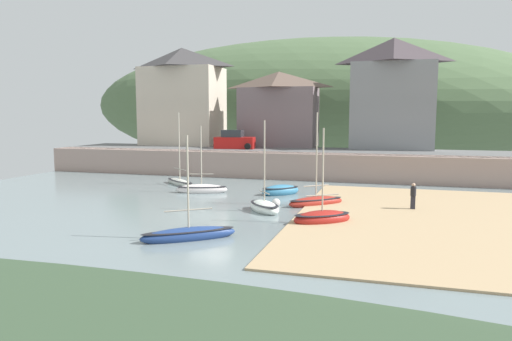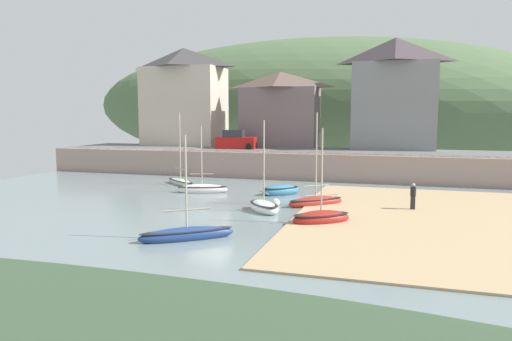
{
  "view_description": "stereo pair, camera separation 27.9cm",
  "coord_description": "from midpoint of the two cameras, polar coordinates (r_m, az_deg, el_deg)",
  "views": [
    {
      "loc": [
        10.26,
        -25.44,
        5.9
      ],
      "look_at": [
        1.14,
        5.79,
        2.03
      ],
      "focal_mm": 32.89,
      "sensor_mm": 36.0,
      "label": 1
    },
    {
      "loc": [
        10.53,
        -25.36,
        5.9
      ],
      "look_at": [
        1.14,
        5.79,
        2.03
      ],
      "focal_mm": 32.89,
      "sensor_mm": 36.0,
      "label": 2
    }
  ],
  "objects": [
    {
      "name": "ground",
      "position": [
        19.1,
        -12.92,
        -10.87
      ],
      "size": [
        48.0,
        41.0,
        0.61
      ],
      "color": "gray"
    },
    {
      "name": "quay_seawall",
      "position": [
        44.37,
        2.65,
        0.9
      ],
      "size": [
        48.0,
        9.4,
        2.4
      ],
      "color": "#A3877C",
      "rests_on": "ground"
    },
    {
      "name": "hillside_backdrop",
      "position": [
        81.64,
        7.26,
        7.91
      ],
      "size": [
        80.0,
        44.0,
        21.62
      ],
      "color": "#4E6743",
      "rests_on": "ground"
    },
    {
      "name": "waterfront_building_left",
      "position": [
        55.98,
        -9.06,
        8.93
      ],
      "size": [
        9.17,
        6.01,
        11.18
      ],
      "color": "beige",
      "rests_on": "ground"
    },
    {
      "name": "waterfront_building_centre",
      "position": [
        52.08,
        2.61,
        7.52
      ],
      "size": [
        8.61,
        4.64,
        8.19
      ],
      "color": "slate",
      "rests_on": "ground"
    },
    {
      "name": "waterfront_building_right",
      "position": [
        50.65,
        16.11,
        9.05
      ],
      "size": [
        8.48,
        5.54,
        11.27
      ],
      "color": "gray",
      "rests_on": "ground"
    },
    {
      "name": "sailboat_white_hull",
      "position": [
        30.89,
        7.04,
        -3.74
      ],
      "size": [
        3.69,
        3.33,
        6.23
      ],
      "rotation": [
        0.0,
        0.0,
        0.7
      ],
      "color": "maroon",
      "rests_on": "ground"
    },
    {
      "name": "dinghy_open_wooden",
      "position": [
        28.83,
        0.75,
        -4.42
      ],
      "size": [
        2.95,
        3.15,
        5.77
      ],
      "rotation": [
        0.0,
        0.0,
        -0.87
      ],
      "color": "white",
      "rests_on": "ground"
    },
    {
      "name": "rowboat_small_beached",
      "position": [
        22.68,
        -8.53,
        -7.66
      ],
      "size": [
        4.25,
        3.51,
        5.14
      ],
      "rotation": [
        0.0,
        0.0,
        0.64
      ],
      "color": "navy",
      "rests_on": "ground"
    },
    {
      "name": "sailboat_far_left",
      "position": [
        35.99,
        -6.86,
        -2.23
      ],
      "size": [
        4.02,
        2.12,
        5.26
      ],
      "rotation": [
        0.0,
        0.0,
        0.3
      ],
      "color": "white",
      "rests_on": "ground"
    },
    {
      "name": "sailboat_nearest_shore",
      "position": [
        25.96,
        7.74,
        -5.72
      ],
      "size": [
        3.51,
        3.0,
        5.4
      ],
      "rotation": [
        0.0,
        0.0,
        0.6
      ],
      "color": "#A2201A",
      "rests_on": "ground"
    },
    {
      "name": "sailboat_tall_mast",
      "position": [
        34.97,
        2.75,
        -2.45
      ],
      "size": [
        3.13,
        3.01,
        0.95
      ],
      "rotation": [
        0.0,
        0.0,
        0.73
      ],
      "color": "teal",
      "rests_on": "ground"
    },
    {
      "name": "motorboat_with_cabin",
      "position": [
        40.19,
        -9.44,
        -1.38
      ],
      "size": [
        4.01,
        3.44,
        6.23
      ],
      "rotation": [
        0.0,
        0.0,
        -0.67
      ],
      "color": "silver",
      "rests_on": "ground"
    },
    {
      "name": "parked_car_near_slipway",
      "position": [
        48.86,
        -2.83,
        3.62
      ],
      "size": [
        4.25,
        2.1,
        1.95
      ],
      "rotation": [
        0.0,
        0.0,
        0.1
      ],
      "color": "#B61714",
      "rests_on": "ground"
    },
    {
      "name": "person_on_slipway",
      "position": [
        30.53,
        18.32,
        -2.82
      ],
      "size": [
        0.34,
        0.34,
        1.62
      ],
      "color": "#282833",
      "rests_on": "ground"
    },
    {
      "name": "mooring_buoy",
      "position": [
        30.83,
        2.19,
        -3.93
      ],
      "size": [
        0.55,
        0.55,
        0.55
      ],
      "color": "silver",
      "rests_on": "ground"
    }
  ]
}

